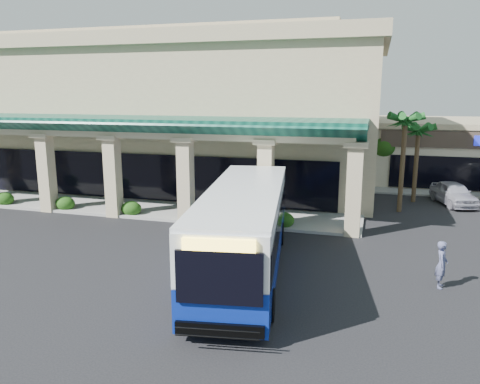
% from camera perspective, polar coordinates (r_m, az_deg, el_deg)
% --- Properties ---
extents(ground, '(110.00, 110.00, 0.00)m').
position_cam_1_polar(ground, '(20.67, -4.36, -8.04)').
color(ground, black).
extents(main_building, '(30.80, 14.80, 11.35)m').
position_cam_1_polar(main_building, '(37.29, -7.46, 9.76)').
color(main_building, tan).
rests_on(main_building, ground).
extents(arcade, '(30.00, 6.20, 5.70)m').
position_cam_1_polar(arcade, '(29.37, -14.49, 3.36)').
color(arcade, '#0A3E32').
rests_on(arcade, ground).
extents(palm_0, '(2.40, 2.40, 6.60)m').
position_cam_1_polar(palm_0, '(29.44, 19.24, 3.97)').
color(palm_0, '#134718').
rests_on(palm_0, ground).
extents(palm_1, '(2.40, 2.40, 5.80)m').
position_cam_1_polar(palm_1, '(32.53, 20.70, 3.86)').
color(palm_1, '#134718').
rests_on(palm_1, ground).
extents(broadleaf_tree, '(2.60, 2.60, 4.81)m').
position_cam_1_polar(broadleaf_tree, '(37.46, 17.05, 4.32)').
color(broadleaf_tree, '#1C430F').
rests_on(broadleaf_tree, ground).
extents(transit_bus, '(4.72, 12.58, 3.43)m').
position_cam_1_polar(transit_bus, '(18.61, 0.55, -4.73)').
color(transit_bus, '#0B2699').
rests_on(transit_bus, ground).
extents(pedestrian, '(0.50, 0.69, 1.77)m').
position_cam_1_polar(pedestrian, '(18.91, 23.37, -8.12)').
color(pedestrian, '#4F5375').
rests_on(pedestrian, ground).
extents(car_silver, '(2.88, 4.67, 1.48)m').
position_cam_1_polar(car_silver, '(33.03, 24.58, -0.15)').
color(car_silver, '#BAB7C6').
rests_on(car_silver, ground).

